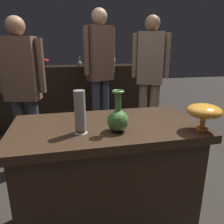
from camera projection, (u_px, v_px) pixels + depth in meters
name	position (u px, v px, depth m)	size (l,w,h in m)	color
ground_plane	(107.00, 224.00, 1.61)	(14.00, 14.00, 0.00)	#2D2823
display_plinth	(107.00, 178.00, 1.49)	(1.20, 0.64, 0.80)	#382619
back_display_shelf	(81.00, 96.00, 3.52)	(2.60, 0.40, 0.99)	black
vase_centerpiece	(118.00, 119.00, 1.24)	(0.13, 0.13, 0.24)	#477A38
vase_tall_behind	(204.00, 112.00, 1.24)	(0.20, 0.20, 0.16)	orange
vase_left_accent	(80.00, 113.00, 1.21)	(0.08, 0.08, 0.25)	gray
shelf_vase_center	(80.00, 63.00, 3.31)	(0.07, 0.07, 0.13)	gray
shelf_vase_right	(113.00, 60.00, 3.38)	(0.08, 0.08, 0.15)	silver
shelf_vase_far_right	(143.00, 62.00, 3.54)	(0.08, 0.08, 0.15)	silver
shelf_vase_left	(45.00, 61.00, 3.29)	(0.13, 0.13, 0.11)	red
visitor_near_left	(22.00, 86.00, 2.12)	(0.46, 0.25, 1.55)	#333847
visitor_center_back	(100.00, 67.00, 2.78)	(0.43, 0.30, 1.73)	#333847
visitor_near_right	(150.00, 72.00, 2.76)	(0.44, 0.29, 1.64)	#846B56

